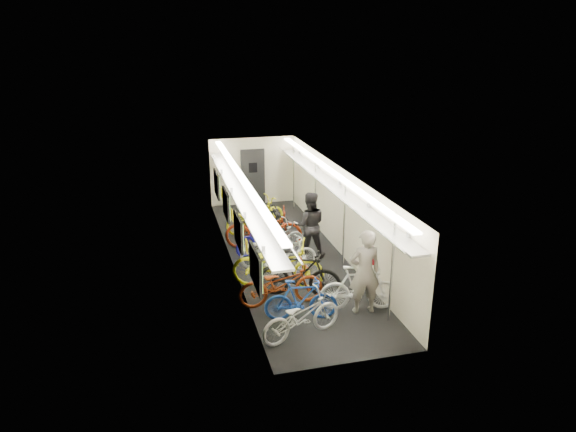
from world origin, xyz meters
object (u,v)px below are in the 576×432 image
bicycle_1 (301,300)px  passenger_mid (309,225)px  passenger_near (365,272)px  backpack (368,256)px  bicycle_0 (301,316)px

bicycle_1 → passenger_mid: (1.12, 3.19, 0.45)m
passenger_near → passenger_mid: size_ratio=1.04×
passenger_near → passenger_mid: passenger_near is taller
passenger_near → backpack: bearing=-137.6°
bicycle_1 → passenger_near: bearing=-80.8°
bicycle_1 → backpack: backpack is taller
passenger_near → passenger_mid: 3.20m
passenger_mid → bicycle_1: bearing=82.6°
passenger_near → bicycle_0: bearing=24.6°
bicycle_0 → passenger_mid: 4.07m
bicycle_1 → passenger_near: 1.48m
bicycle_0 → bicycle_1: bearing=-32.3°
backpack → bicycle_1: bearing=-169.0°
bicycle_0 → backpack: (1.65, 0.72, 0.81)m
bicycle_1 → passenger_mid: passenger_mid is taller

